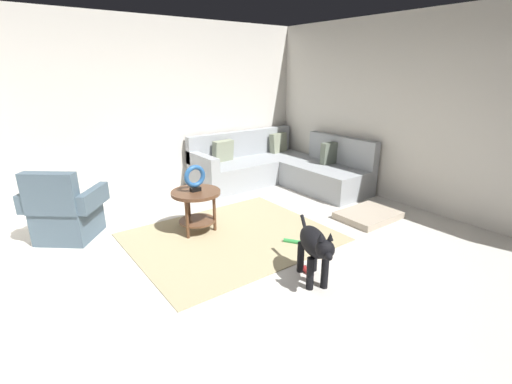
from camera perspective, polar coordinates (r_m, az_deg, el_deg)
name	(u,v)px	position (r m, az deg, el deg)	size (l,w,h in m)	color
ground_plane	(256,269)	(3.91, -0.05, -11.95)	(6.00, 6.00, 0.10)	silver
wall_back	(142,110)	(6.01, -17.39, 12.23)	(6.00, 0.12, 2.70)	silver
wall_right	(426,114)	(5.66, 25.08, 10.99)	(0.12, 6.00, 2.70)	silver
area_rug	(231,237)	(4.47, -3.89, -7.05)	(2.30, 1.90, 0.01)	tan
sectional_couch	(278,168)	(6.40, 3.54, 3.71)	(2.20, 2.25, 0.88)	#9EA3A8
armchair	(65,214)	(4.86, -27.76, -3.02)	(1.00, 0.97, 0.88)	#4C6070
side_table	(196,201)	(4.51, -9.37, -1.33)	(0.60, 0.60, 0.54)	brown
torus_sculpture	(195,177)	(4.42, -9.57, 2.26)	(0.28, 0.08, 0.33)	black
dog_bed_mat	(368,215)	(5.21, 17.19, -3.52)	(0.80, 0.60, 0.09)	#B2A38E
dog	(315,246)	(3.47, 9.21, -8.38)	(0.45, 0.78, 0.63)	black
dog_toy_ball	(318,252)	(4.07, 9.77, -9.21)	(0.11, 0.11, 0.11)	orange
dog_toy_rope	(292,241)	(4.32, 5.69, -7.72)	(0.05, 0.05, 0.20)	green
dog_toy_bone	(306,269)	(3.77, 7.80, -11.93)	(0.18, 0.06, 0.06)	red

